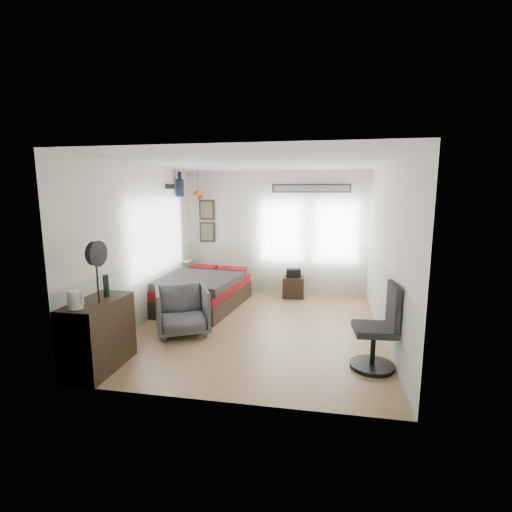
{
  "coord_description": "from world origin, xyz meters",
  "views": [
    {
      "loc": [
        1.02,
        -5.8,
        2.23
      ],
      "look_at": [
        -0.1,
        0.4,
        1.15
      ],
      "focal_mm": 26.0,
      "sensor_mm": 36.0,
      "label": 1
    }
  ],
  "objects_px": {
    "nightstand": "(293,287)",
    "task_chair": "(379,334)",
    "bed": "(201,291)",
    "dresser": "(99,335)",
    "armchair": "(182,310)"
  },
  "relations": [
    {
      "from": "bed",
      "to": "nightstand",
      "type": "relative_size",
      "value": 4.9
    },
    {
      "from": "armchair",
      "to": "task_chair",
      "type": "height_order",
      "value": "task_chair"
    },
    {
      "from": "task_chair",
      "to": "bed",
      "type": "bearing_deg",
      "value": 141.29
    },
    {
      "from": "task_chair",
      "to": "armchair",
      "type": "bearing_deg",
      "value": 161.9
    },
    {
      "from": "bed",
      "to": "task_chair",
      "type": "relative_size",
      "value": 1.94
    },
    {
      "from": "dresser",
      "to": "nightstand",
      "type": "distance_m",
      "value": 4.31
    },
    {
      "from": "bed",
      "to": "dresser",
      "type": "relative_size",
      "value": 2.19
    },
    {
      "from": "bed",
      "to": "task_chair",
      "type": "xyz_separation_m",
      "value": [
        3.06,
        -2.1,
        0.14
      ]
    },
    {
      "from": "armchair",
      "to": "task_chair",
      "type": "distance_m",
      "value": 3.0
    },
    {
      "from": "dresser",
      "to": "armchair",
      "type": "distance_m",
      "value": 1.47
    },
    {
      "from": "armchair",
      "to": "task_chair",
      "type": "relative_size",
      "value": 0.73
    },
    {
      "from": "armchair",
      "to": "nightstand",
      "type": "distance_m",
      "value": 2.86
    },
    {
      "from": "nightstand",
      "to": "task_chair",
      "type": "height_order",
      "value": "task_chair"
    },
    {
      "from": "nightstand",
      "to": "task_chair",
      "type": "relative_size",
      "value": 0.4
    },
    {
      "from": "bed",
      "to": "armchair",
      "type": "xyz_separation_m",
      "value": [
        0.15,
        -1.38,
        0.06
      ]
    }
  ]
}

